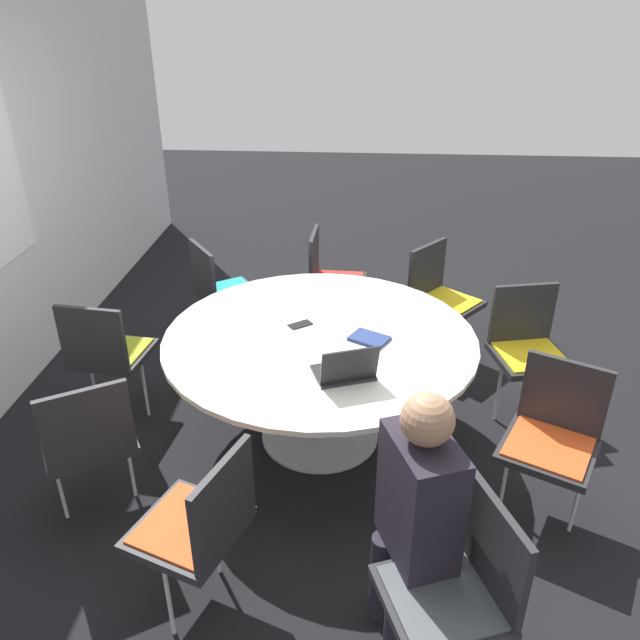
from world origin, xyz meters
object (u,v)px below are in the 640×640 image
at_px(chair_5, 221,287).
at_px(chair_8, 200,521).
at_px(laptop, 346,370).
at_px(chair_3, 440,293).
at_px(cell_phone, 300,325).
at_px(chair_2, 528,343).
at_px(chair_1, 554,431).
at_px(person_0, 415,505).
at_px(chair_0, 459,584).
at_px(chair_4, 330,275).
at_px(chair_6, 106,349).
at_px(chair_7, 88,436).
at_px(spiral_notebook, 369,339).

bearing_deg(chair_5, chair_8, -25.06).
bearing_deg(chair_5, laptop, -1.79).
distance_m(chair_3, cell_phone, 1.35).
distance_m(chair_2, chair_5, 2.23).
bearing_deg(chair_1, chair_2, -67.21).
xyz_separation_m(person_0, cell_phone, (1.43, 0.59, 0.01)).
distance_m(chair_0, chair_2, 1.98).
distance_m(chair_0, chair_8, 1.06).
xyz_separation_m(chair_3, cell_phone, (-0.95, 0.93, 0.20)).
relative_size(person_0, laptop, 3.35).
relative_size(chair_0, chair_4, 1.00).
height_order(chair_4, chair_6, same).
bearing_deg(chair_8, chair_0, -82.28).
xyz_separation_m(chair_7, chair_8, (-0.52, -0.69, 0.00)).
relative_size(chair_4, chair_8, 1.00).
height_order(chair_2, chair_8, same).
bearing_deg(chair_1, laptop, 21.60).
bearing_deg(chair_8, laptop, -14.06).
bearing_deg(spiral_notebook, chair_8, 150.70).
xyz_separation_m(chair_6, chair_8, (-1.36, -0.92, 0.00)).
bearing_deg(laptop, spiral_notebook, -126.43).
relative_size(chair_2, chair_4, 1.00).
xyz_separation_m(chair_4, chair_7, (-2.09, 1.09, 0.00)).
bearing_deg(chair_7, chair_1, -26.49).
bearing_deg(spiral_notebook, person_0, -171.95).
bearing_deg(spiral_notebook, chair_0, -166.98).
height_order(chair_7, spiral_notebook, chair_7).
distance_m(laptop, spiral_notebook, 0.43).
bearing_deg(laptop, chair_0, 93.34).
bearing_deg(chair_1, chair_0, 85.68).
bearing_deg(chair_0, chair_8, 56.86).
relative_size(chair_5, chair_6, 1.00).
xyz_separation_m(chair_7, spiral_notebook, (0.72, -1.39, 0.21)).
bearing_deg(chair_6, chair_4, 50.14).
bearing_deg(cell_phone, laptop, -152.71).
xyz_separation_m(chair_6, person_0, (-1.40, -1.80, 0.19)).
height_order(person_0, cell_phone, person_0).
height_order(chair_0, chair_6, same).
xyz_separation_m(chair_7, person_0, (-0.56, -1.57, 0.19)).
relative_size(chair_4, chair_5, 1.00).
distance_m(chair_1, spiral_notebook, 1.09).
height_order(chair_1, chair_2, same).
distance_m(chair_3, chair_7, 2.64).
height_order(chair_5, laptop, laptop).
xyz_separation_m(chair_2, chair_8, (-1.63, 1.70, 0.00)).
bearing_deg(chair_5, chair_7, -43.97).
relative_size(chair_8, spiral_notebook, 3.39).
relative_size(chair_8, laptop, 2.39).
bearing_deg(person_0, cell_phone, 2.36).
xyz_separation_m(chair_0, chair_4, (2.85, 0.64, 0.00)).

